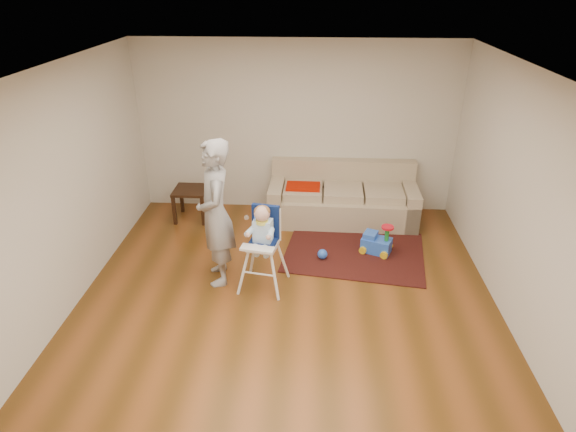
# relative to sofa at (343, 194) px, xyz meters

# --- Properties ---
(ground) EXTENTS (5.50, 5.50, 0.00)m
(ground) POSITION_rel_sofa_xyz_m (-0.75, -2.30, -0.44)
(ground) COLOR #523110
(ground) RESTS_ON ground
(room_envelope) EXTENTS (5.04, 5.52, 2.72)m
(room_envelope) POSITION_rel_sofa_xyz_m (-0.75, -1.77, 1.43)
(room_envelope) COLOR beige
(room_envelope) RESTS_ON ground
(sofa) EXTENTS (2.30, 0.99, 0.88)m
(sofa) POSITION_rel_sofa_xyz_m (0.00, 0.00, 0.00)
(sofa) COLOR tan
(sofa) RESTS_ON ground
(side_table) EXTENTS (0.51, 0.51, 0.51)m
(side_table) POSITION_rel_sofa_xyz_m (-2.38, -0.09, -0.19)
(side_table) COLOR black
(side_table) RESTS_ON ground
(area_rug) EXTENTS (2.09, 1.68, 0.02)m
(area_rug) POSITION_rel_sofa_xyz_m (0.14, -1.01, -0.43)
(area_rug) COLOR black
(area_rug) RESTS_ON ground
(ride_on_toy) EXTENTS (0.47, 0.41, 0.43)m
(ride_on_toy) POSITION_rel_sofa_xyz_m (0.44, -0.99, -0.21)
(ride_on_toy) COLOR blue
(ride_on_toy) RESTS_ON area_rug
(toy_ball) EXTENTS (0.14, 0.14, 0.14)m
(toy_ball) POSITION_rel_sofa_xyz_m (-0.31, -1.22, -0.36)
(toy_ball) COLOR blue
(toy_ball) RESTS_ON area_rug
(high_chair) EXTENTS (0.60, 0.60, 1.12)m
(high_chair) POSITION_rel_sofa_xyz_m (-1.06, -1.88, 0.10)
(high_chair) COLOR white
(high_chair) RESTS_ON ground
(adult) EXTENTS (0.60, 0.77, 1.86)m
(adult) POSITION_rel_sofa_xyz_m (-1.64, -1.75, 0.49)
(adult) COLOR gray
(adult) RESTS_ON ground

